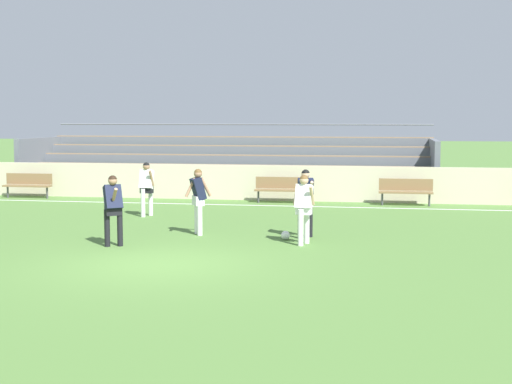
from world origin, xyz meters
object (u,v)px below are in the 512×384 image
object	(u,v)px
player_dark_challenging	(305,197)
soccer_ball	(285,235)
bench_near_wall_gap	(281,187)
player_white_wide_right	(304,203)
bench_centre_sideline	(406,189)
player_white_deep_cover	(147,184)
player_dark_overlapping	(113,204)
bench_near_bin	(28,183)
bleacher_stand	(228,163)
player_dark_wide_left	(198,196)

from	to	relation	value
player_dark_challenging	soccer_ball	bearing A→B (deg)	-137.18
bench_near_wall_gap	player_white_wide_right	bearing A→B (deg)	-78.29
bench_near_wall_gap	player_dark_challenging	xyz separation A→B (m)	(1.64, -7.28, 0.47)
player_white_wide_right	player_dark_challenging	bearing A→B (deg)	94.20
bench_centre_sideline	soccer_ball	xyz separation A→B (m)	(-3.05, -7.69, -0.44)
player_white_wide_right	soccer_ball	bearing A→B (deg)	130.46
player_white_deep_cover	player_dark_challenging	bearing A→B (deg)	-31.55
soccer_ball	bench_near_wall_gap	bearing A→B (deg)	98.92
bench_centre_sideline	player_dark_overlapping	distance (m)	11.55
player_white_wide_right	bench_near_bin	bearing A→B (deg)	143.37
soccer_ball	player_dark_overlapping	bearing A→B (deg)	-157.07
player_dark_overlapping	bleacher_stand	bearing A→B (deg)	90.44
bench_near_wall_gap	soccer_ball	size ratio (longest dim) A/B	8.18
player_dark_challenging	soccer_ball	size ratio (longest dim) A/B	7.72
bench_centre_sideline	player_dark_wide_left	size ratio (longest dim) A/B	1.07
bench_centre_sideline	bench_near_bin	bearing A→B (deg)	180.00
bleacher_stand	bench_near_bin	world-z (taller)	bleacher_stand
bench_near_bin	player_dark_challenging	world-z (taller)	player_dark_challenging
bench_centre_sideline	bench_near_wall_gap	bearing A→B (deg)	180.00
bench_centre_sideline	soccer_ball	size ratio (longest dim) A/B	8.18
bench_near_bin	bleacher_stand	bearing A→B (deg)	29.70
bench_near_bin	player_white_wide_right	xyz separation A→B (m)	(11.15, -8.29, 0.43)
bench_near_bin	player_white_wide_right	size ratio (longest dim) A/B	1.10
player_white_wide_right	player_dark_wide_left	size ratio (longest dim) A/B	0.98
player_dark_overlapping	soccer_ball	world-z (taller)	player_dark_overlapping
player_dark_challenging	player_dark_wide_left	distance (m)	2.73
player_dark_challenging	bench_near_bin	bearing A→B (deg)	146.67
player_dark_challenging	bleacher_stand	bearing A→B (deg)	111.28
bench_near_bin	soccer_ball	xyz separation A→B (m)	(10.64, -7.69, -0.44)
player_dark_overlapping	player_dark_wide_left	distance (m)	2.51
bench_near_wall_gap	player_dark_wide_left	world-z (taller)	player_dark_wide_left
bleacher_stand	soccer_ball	size ratio (longest dim) A/B	74.37
bleacher_stand	player_dark_overlapping	world-z (taller)	bleacher_stand
bench_centre_sideline	player_dark_overlapping	size ratio (longest dim) A/B	1.09
bench_centre_sideline	player_white_wide_right	distance (m)	8.68
player_dark_challenging	player_white_deep_cover	world-z (taller)	player_dark_challenging
bench_near_bin	player_dark_overlapping	size ratio (longest dim) A/B	1.09
player_dark_wide_left	bench_near_wall_gap	bearing A→B (deg)	81.53
bench_near_wall_gap	player_dark_wide_left	distance (m)	7.38
player_dark_challenging	player_dark_wide_left	xyz separation A→B (m)	(-2.73, 0.00, -0.01)
bleacher_stand	player_dark_challenging	bearing A→B (deg)	-68.72
bench_centre_sideline	bench_near_bin	size ratio (longest dim) A/B	1.00
player_white_wide_right	player_dark_overlapping	world-z (taller)	player_dark_overlapping
bench_centre_sideline	bench_near_bin	distance (m)	13.69
player_dark_overlapping	soccer_ball	xyz separation A→B (m)	(3.79, 1.61, -0.87)
player_dark_challenging	soccer_ball	xyz separation A→B (m)	(-0.44, -0.41, -0.90)
bench_near_wall_gap	player_white_wide_right	xyz separation A→B (m)	(1.72, -8.29, 0.43)
bench_centre_sideline	player_dark_wide_left	distance (m)	9.05
bleacher_stand	player_white_wide_right	xyz separation A→B (m)	(4.41, -12.14, -0.16)
bleacher_stand	soccer_ball	xyz separation A→B (m)	(3.90, -11.54, -1.02)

